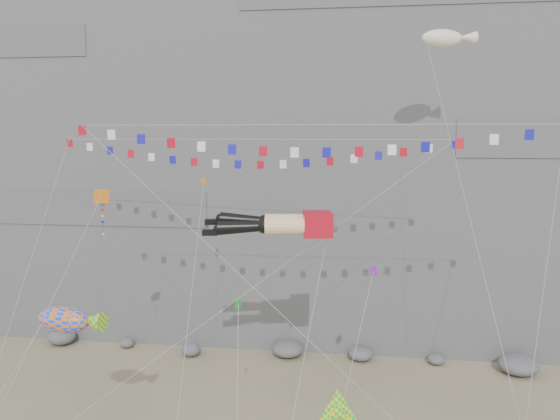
# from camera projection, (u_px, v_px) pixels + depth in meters

# --- Properties ---
(cliff) EXTENTS (80.00, 28.00, 50.00)m
(cliff) POSITION_uv_depth(u_px,v_px,m) (305.00, 70.00, 56.71)
(cliff) COLOR slate
(cliff) RESTS_ON ground
(talus_boulders) EXTENTS (60.00, 3.00, 1.20)m
(talus_boulders) POSITION_uv_depth(u_px,v_px,m) (288.00, 349.00, 45.27)
(talus_boulders) COLOR slate
(talus_boulders) RESTS_ON ground
(legs_kite) EXTENTS (7.47, 13.60, 18.08)m
(legs_kite) POSITION_uv_depth(u_px,v_px,m) (282.00, 224.00, 30.97)
(legs_kite) COLOR #B90B1B
(legs_kite) RESTS_ON ground
(flag_banner_upper) EXTENTS (26.23, 14.68, 25.74)m
(flag_banner_upper) POSITION_uv_depth(u_px,v_px,m) (249.00, 140.00, 36.15)
(flag_banner_upper) COLOR #B90B1B
(flag_banner_upper) RESTS_ON ground
(flag_banner_lower) EXTENTS (25.68, 5.36, 21.74)m
(flag_banner_lower) POSITION_uv_depth(u_px,v_px,m) (311.00, 125.00, 28.95)
(flag_banner_lower) COLOR #B90B1B
(flag_banner_lower) RESTS_ON ground
(harlequin_kite) EXTENTS (5.82, 8.35, 17.14)m
(harlequin_kite) POSITION_uv_depth(u_px,v_px,m) (101.00, 198.00, 31.23)
(harlequin_kite) COLOR red
(harlequin_kite) RESTS_ON ground
(fish_windsock) EXTENTS (7.59, 5.03, 11.09)m
(fish_windsock) POSITION_uv_depth(u_px,v_px,m) (63.00, 320.00, 27.92)
(fish_windsock) COLOR orange
(fish_windsock) RESTS_ON ground
(delta_kite) EXTENTS (3.78, 4.45, 7.76)m
(delta_kite) POSITION_uv_depth(u_px,v_px,m) (338.00, 415.00, 24.37)
(delta_kite) COLOR yellow
(delta_kite) RESTS_ON ground
(blimp_windsock) EXTENTS (5.61, 15.07, 28.27)m
(blimp_windsock) POSITION_uv_depth(u_px,v_px,m) (443.00, 39.00, 35.31)
(blimp_windsock) COLOR #F1E9C6
(blimp_windsock) RESTS_ON ground
(small_kite_a) EXTENTS (2.50, 15.41, 21.36)m
(small_kite_a) POSITION_uv_depth(u_px,v_px,m) (203.00, 189.00, 35.06)
(small_kite_a) COLOR orange
(small_kite_a) RESTS_ON ground
(small_kite_b) EXTENTS (3.62, 10.22, 14.38)m
(small_kite_b) POSITION_uv_depth(u_px,v_px,m) (373.00, 274.00, 31.40)
(small_kite_b) COLOR purple
(small_kite_b) RESTS_ON ground
(small_kite_c) EXTENTS (1.94, 8.14, 12.37)m
(small_kite_c) POSITION_uv_depth(u_px,v_px,m) (238.00, 309.00, 27.58)
(small_kite_c) COLOR green
(small_kite_c) RESTS_ON ground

